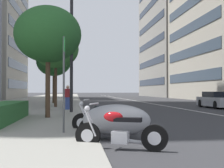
% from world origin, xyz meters
% --- Properties ---
extents(sidewalk_right_plaza, '(160.00, 9.85, 0.15)m').
position_xyz_m(sidewalk_right_plaza, '(30.00, 12.37, 0.07)').
color(sidewalk_right_plaza, gray).
rests_on(sidewalk_right_plaza, ground).
extents(lane_centre_stripe, '(110.00, 0.16, 0.01)m').
position_xyz_m(lane_centre_stripe, '(35.00, 0.00, 0.00)').
color(lane_centre_stripe, silver).
rests_on(lane_centre_stripe, ground).
extents(motorcycle_under_tarp, '(1.00, 2.09, 1.08)m').
position_xyz_m(motorcycle_under_tarp, '(0.29, 7.01, 0.41)').
color(motorcycle_under_tarp, black).
rests_on(motorcycle_under_tarp, ground).
extents(motorcycle_second_in_row, '(1.20, 2.09, 0.99)m').
position_xyz_m(motorcycle_second_in_row, '(1.78, 6.90, 0.54)').
color(motorcycle_second_in_row, gray).
rests_on(motorcycle_second_in_row, ground).
extents(motorcycle_far_end_row, '(0.86, 2.12, 1.10)m').
position_xyz_m(motorcycle_far_end_row, '(3.01, 7.10, 0.42)').
color(motorcycle_far_end_row, black).
rests_on(motorcycle_far_end_row, ground).
extents(car_mid_block_traffic, '(4.52, 1.89, 1.30)m').
position_xyz_m(car_mid_block_traffic, '(16.33, -3.24, 0.62)').
color(car_mid_block_traffic, '#B7B7BC').
rests_on(car_mid_block_traffic, ground).
extents(parking_sign_by_curb, '(0.32, 0.06, 2.82)m').
position_xyz_m(parking_sign_by_curb, '(2.24, 8.37, 1.83)').
color(parking_sign_by_curb, '#47494C').
rests_on(parking_sign_by_curb, sidewalk_right_plaza).
extents(street_lamp_with_banners, '(1.26, 2.55, 7.77)m').
position_xyz_m(street_lamp_with_banners, '(10.78, 7.89, 4.84)').
color(street_lamp_with_banners, '#232326').
rests_on(street_lamp_with_banners, sidewalk_right_plaza).
extents(clipped_hedge_bed, '(6.47, 1.10, 0.73)m').
position_xyz_m(clipped_hedge_bed, '(5.66, 10.92, 0.52)').
color(clipped_hedge_bed, '#28602D').
rests_on(clipped_hedge_bed, sidewalk_right_plaza).
extents(street_tree_near_plaza_corner, '(3.06, 3.06, 5.12)m').
position_xyz_m(street_tree_near_plaza_corner, '(7.41, 9.29, 3.96)').
color(street_tree_near_plaza_corner, '#473323').
rests_on(street_tree_near_plaza_corner, sidewalk_right_plaza).
extents(street_tree_far_plaza, '(3.49, 3.49, 5.92)m').
position_xyz_m(street_tree_far_plaza, '(16.77, 9.55, 4.57)').
color(street_tree_far_plaza, '#473323').
rests_on(street_tree_far_plaza, sidewalk_right_plaza).
extents(street_tree_by_lamp_post, '(3.44, 3.44, 5.61)m').
position_xyz_m(street_tree_by_lamp_post, '(23.97, 10.21, 4.29)').
color(street_tree_by_lamp_post, '#473323').
rests_on(street_tree_by_lamp_post, sidewalk_right_plaza).
extents(pedestrian_on_plaza, '(0.46, 0.38, 1.57)m').
position_xyz_m(pedestrian_on_plaza, '(13.27, 8.53, 0.94)').
color(pedestrian_on_plaza, '#33478C').
rests_on(pedestrian_on_plaza, sidewalk_right_plaza).
extents(office_tower_mid_left, '(25.81, 15.82, 42.25)m').
position_xyz_m(office_tower_mid_left, '(63.11, -17.30, 21.13)').
color(office_tower_mid_left, gray).
rests_on(office_tower_mid_left, ground).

